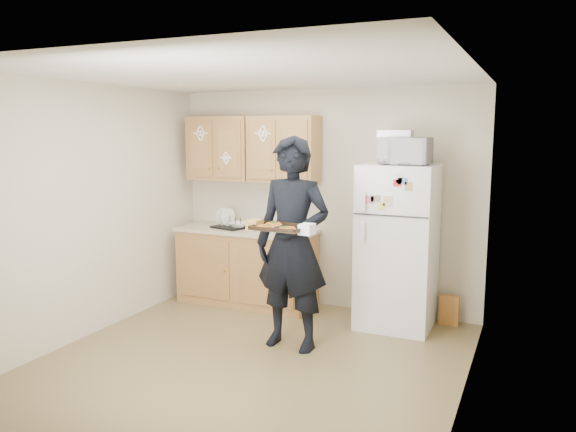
{
  "coord_description": "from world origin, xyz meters",
  "views": [
    {
      "loc": [
        2.24,
        -4.23,
        2.04
      ],
      "look_at": [
        0.15,
        0.45,
        1.26
      ],
      "focal_mm": 35.0,
      "sensor_mm": 36.0,
      "label": 1
    }
  ],
  "objects": [
    {
      "name": "baking_tray",
      "position": [
        0.2,
        0.15,
        1.19
      ],
      "size": [
        0.47,
        0.35,
        0.04
      ],
      "primitive_type": "cube",
      "rotation": [
        0.0,
        0.0,
        -0.04
      ],
      "color": "black",
      "rests_on": "person"
    },
    {
      "name": "wall_back",
      "position": [
        0.0,
        1.8,
        1.25
      ],
      "size": [
        3.6,
        0.04,
        2.5
      ],
      "primitive_type": "cube",
      "color": "beige",
      "rests_on": "floor"
    },
    {
      "name": "ceiling",
      "position": [
        0.0,
        0.0,
        2.5
      ],
      "size": [
        3.6,
        3.6,
        0.0
      ],
      "primitive_type": "plane",
      "color": "silver",
      "rests_on": "wall_back"
    },
    {
      "name": "upper_cab_right",
      "position": [
        -0.43,
        1.61,
        1.83
      ],
      "size": [
        0.8,
        0.33,
        0.75
      ],
      "primitive_type": "cube",
      "color": "olive",
      "rests_on": "wall_back"
    },
    {
      "name": "person",
      "position": [
        0.19,
        0.45,
        1.0
      ],
      "size": [
        0.75,
        0.51,
        1.99
      ],
      "primitive_type": "imported",
      "rotation": [
        0.0,
        0.0,
        -0.04
      ],
      "color": "black",
      "rests_on": "floor"
    },
    {
      "name": "floor",
      "position": [
        0.0,
        0.0,
        0.0
      ],
      "size": [
        3.6,
        3.6,
        0.0
      ],
      "primitive_type": "plane",
      "color": "brown",
      "rests_on": "ground"
    },
    {
      "name": "upper_cab_left",
      "position": [
        -1.25,
        1.61,
        1.83
      ],
      "size": [
        0.8,
        0.33,
        0.75
      ],
      "primitive_type": "cube",
      "color": "olive",
      "rests_on": "wall_back"
    },
    {
      "name": "foil_pan",
      "position": [
        0.9,
        1.41,
        2.01
      ],
      "size": [
        0.35,
        0.25,
        0.07
      ],
      "primitive_type": "cube",
      "rotation": [
        0.0,
        0.0,
        0.06
      ],
      "color": "silver",
      "rests_on": "microwave"
    },
    {
      "name": "base_cabinet",
      "position": [
        -0.85,
        1.48,
        0.43
      ],
      "size": [
        1.6,
        0.6,
        0.86
      ],
      "primitive_type": "cube",
      "color": "olive",
      "rests_on": "floor"
    },
    {
      "name": "microwave",
      "position": [
        1.01,
        1.38,
        1.84
      ],
      "size": [
        0.5,
        0.35,
        0.27
      ],
      "primitive_type": "imported",
      "rotation": [
        0.0,
        0.0,
        -0.03
      ],
      "color": "white",
      "rests_on": "refrigerator"
    },
    {
      "name": "wall_front",
      "position": [
        0.0,
        -1.8,
        1.25
      ],
      "size": [
        3.6,
        0.04,
        2.5
      ],
      "primitive_type": "cube",
      "color": "beige",
      "rests_on": "floor"
    },
    {
      "name": "refrigerator",
      "position": [
        0.95,
        1.43,
        0.85
      ],
      "size": [
        0.75,
        0.7,
        1.7
      ],
      "primitive_type": "cube",
      "color": "white",
      "rests_on": "floor"
    },
    {
      "name": "soap_bottle",
      "position": [
        -0.21,
        1.41,
        0.99
      ],
      "size": [
        0.09,
        0.09,
        0.17
      ],
      "primitive_type": "imported",
      "rotation": [
        0.0,
        0.0,
        -0.21
      ],
      "color": "white",
      "rests_on": "countertop"
    },
    {
      "name": "bowl",
      "position": [
        -0.93,
        1.44,
        0.95
      ],
      "size": [
        0.22,
        0.22,
        0.05
      ],
      "primitive_type": "imported",
      "rotation": [
        0.0,
        0.0,
        0.0
      ],
      "color": "silver",
      "rests_on": "dish_rack"
    },
    {
      "name": "cereal_box",
      "position": [
        1.47,
        1.67,
        0.16
      ],
      "size": [
        0.2,
        0.07,
        0.32
      ],
      "primitive_type": "cube",
      "color": "#C58E45",
      "rests_on": "floor"
    },
    {
      "name": "pizza_front_left",
      "position": [
        0.1,
        0.08,
        1.21
      ],
      "size": [
        0.15,
        0.15,
        0.02
      ],
      "primitive_type": "cylinder",
      "color": "orange",
      "rests_on": "baking_tray"
    },
    {
      "name": "dish_rack",
      "position": [
        -1.05,
        1.44,
        0.98
      ],
      "size": [
        0.45,
        0.38,
        0.16
      ],
      "primitive_type": "cube",
      "rotation": [
        0.0,
        0.0,
        -0.26
      ],
      "color": "black",
      "rests_on": "countertop"
    },
    {
      "name": "wall_left",
      "position": [
        -1.8,
        0.0,
        1.25
      ],
      "size": [
        0.04,
        3.6,
        2.5
      ],
      "primitive_type": "cube",
      "color": "beige",
      "rests_on": "floor"
    },
    {
      "name": "pizza_back_left",
      "position": [
        0.1,
        0.23,
        1.21
      ],
      "size": [
        0.15,
        0.15,
        0.02
      ],
      "primitive_type": "cylinder",
      "color": "orange",
      "rests_on": "baking_tray"
    },
    {
      "name": "wall_right",
      "position": [
        1.8,
        0.0,
        1.25
      ],
      "size": [
        0.04,
        3.6,
        2.5
      ],
      "primitive_type": "cube",
      "color": "beige",
      "rests_on": "floor"
    },
    {
      "name": "pizza_front_right",
      "position": [
        0.31,
        0.07,
        1.21
      ],
      "size": [
        0.15,
        0.15,
        0.02
      ],
      "primitive_type": "cylinder",
      "color": "orange",
      "rests_on": "baking_tray"
    },
    {
      "name": "countertop",
      "position": [
        -0.85,
        1.48,
        0.88
      ],
      "size": [
        1.64,
        0.64,
        0.04
      ],
      "primitive_type": "cube",
      "color": "#C6B398",
      "rests_on": "base_cabinet"
    }
  ]
}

